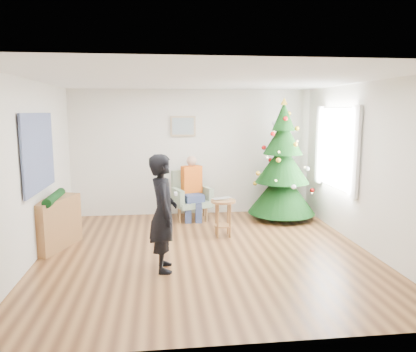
{
  "coord_description": "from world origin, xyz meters",
  "views": [
    {
      "loc": [
        -0.67,
        -5.92,
        2.14
      ],
      "look_at": [
        0.1,
        0.6,
        1.1
      ],
      "focal_mm": 35.0,
      "sensor_mm": 36.0,
      "label": 1
    }
  ],
  "objects": [
    {
      "name": "floor",
      "position": [
        0.0,
        0.0,
        0.0
      ],
      "size": [
        5.0,
        5.0,
        0.0
      ],
      "primitive_type": "plane",
      "color": "brown",
      "rests_on": "ground"
    },
    {
      "name": "ceiling",
      "position": [
        0.0,
        0.0,
        2.6
      ],
      "size": [
        5.0,
        5.0,
        0.0
      ],
      "primitive_type": "plane",
      "rotation": [
        3.14,
        0.0,
        0.0
      ],
      "color": "white",
      "rests_on": "wall_back"
    },
    {
      "name": "wall_back",
      "position": [
        0.0,
        2.5,
        1.3
      ],
      "size": [
        5.0,
        0.0,
        5.0
      ],
      "primitive_type": "plane",
      "rotation": [
        1.57,
        0.0,
        0.0
      ],
      "color": "silver",
      "rests_on": "floor"
    },
    {
      "name": "wall_front",
      "position": [
        0.0,
        -2.5,
        1.3
      ],
      "size": [
        5.0,
        0.0,
        5.0
      ],
      "primitive_type": "plane",
      "rotation": [
        -1.57,
        0.0,
        0.0
      ],
      "color": "silver",
      "rests_on": "floor"
    },
    {
      "name": "wall_left",
      "position": [
        -2.5,
        0.0,
        1.3
      ],
      "size": [
        0.0,
        5.0,
        5.0
      ],
      "primitive_type": "plane",
      "rotation": [
        1.57,
        0.0,
        1.57
      ],
      "color": "silver",
      "rests_on": "floor"
    },
    {
      "name": "wall_right",
      "position": [
        2.5,
        0.0,
        1.3
      ],
      "size": [
        0.0,
        5.0,
        5.0
      ],
      "primitive_type": "plane",
      "rotation": [
        1.57,
        0.0,
        -1.57
      ],
      "color": "silver",
      "rests_on": "floor"
    },
    {
      "name": "window_panel",
      "position": [
        2.47,
        1.0,
        1.5
      ],
      "size": [
        0.04,
        1.3,
        1.4
      ],
      "primitive_type": "cube",
      "color": "white",
      "rests_on": "wall_right"
    },
    {
      "name": "curtains",
      "position": [
        2.44,
        1.0,
        1.5
      ],
      "size": [
        0.05,
        1.75,
        1.5
      ],
      "color": "white",
      "rests_on": "wall_right"
    },
    {
      "name": "christmas_tree",
      "position": [
        1.74,
        1.84,
        1.09
      ],
      "size": [
        1.34,
        1.34,
        2.42
      ],
      "rotation": [
        0.0,
        0.0,
        -0.36
      ],
      "color": "#3F2816",
      "rests_on": "floor"
    },
    {
      "name": "stool",
      "position": [
        0.39,
        0.82,
        0.33
      ],
      "size": [
        0.43,
        0.43,
        0.64
      ],
      "rotation": [
        0.0,
        0.0,
        0.08
      ],
      "color": "brown",
      "rests_on": "floor"
    },
    {
      "name": "laptop",
      "position": [
        0.39,
        0.82,
        0.66
      ],
      "size": [
        0.41,
        0.35,
        0.03
      ],
      "primitive_type": "imported",
      "rotation": [
        0.0,
        0.0,
        0.43
      ],
      "color": "silver",
      "rests_on": "stool"
    },
    {
      "name": "armchair",
      "position": [
        -0.07,
        2.06,
        0.35
      ],
      "size": [
        0.83,
        0.81,
        0.97
      ],
      "rotation": [
        0.0,
        0.0,
        0.32
      ],
      "color": "gray",
      "rests_on": "floor"
    },
    {
      "name": "seated_person",
      "position": [
        -0.05,
        2.01,
        0.65
      ],
      "size": [
        0.48,
        0.62,
        1.27
      ],
      "rotation": [
        0.0,
        0.0,
        0.32
      ],
      "color": "navy",
      "rests_on": "armchair"
    },
    {
      "name": "standing_man",
      "position": [
        -0.65,
        -0.59,
        0.8
      ],
      "size": [
        0.41,
        0.6,
        1.59
      ],
      "primitive_type": "imported",
      "rotation": [
        0.0,
        0.0,
        1.63
      ],
      "color": "black",
      "rests_on": "floor"
    },
    {
      "name": "game_controller",
      "position": [
        -0.48,
        -0.62,
        1.06
      ],
      "size": [
        0.04,
        0.13,
        0.04
      ],
      "primitive_type": "cube",
      "rotation": [
        0.0,
        0.0,
        0.06
      ],
      "color": "white",
      "rests_on": "standing_man"
    },
    {
      "name": "console",
      "position": [
        -2.33,
        0.51,
        0.4
      ],
      "size": [
        0.63,
        1.04,
        0.8
      ],
      "primitive_type": "cube",
      "rotation": [
        0.0,
        0.0,
        -0.36
      ],
      "color": "brown",
      "rests_on": "floor"
    },
    {
      "name": "garland",
      "position": [
        -2.33,
        0.51,
        0.82
      ],
      "size": [
        0.14,
        0.9,
        0.14
      ],
      "primitive_type": "cylinder",
      "rotation": [
        1.57,
        0.0,
        0.0
      ],
      "color": "black",
      "rests_on": "console"
    },
    {
      "name": "tapestry",
      "position": [
        -2.46,
        0.3,
        1.55
      ],
      "size": [
        0.03,
        1.5,
        1.15
      ],
      "primitive_type": "cube",
      "color": "black",
      "rests_on": "wall_left"
    },
    {
      "name": "framed_picture",
      "position": [
        -0.2,
        2.46,
        1.85
      ],
      "size": [
        0.52,
        0.05,
        0.42
      ],
      "color": "tan",
      "rests_on": "wall_back"
    }
  ]
}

